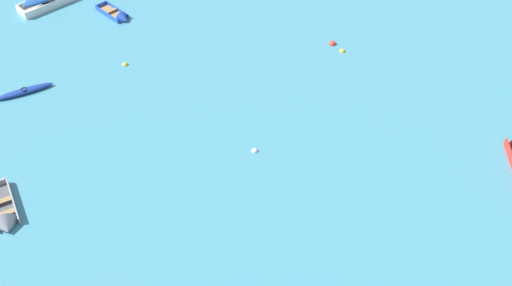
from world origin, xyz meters
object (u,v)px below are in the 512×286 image
Objects in this scene: kayak_deep_blue_back_row_center at (24,91)px; mooring_buoy_between_boats_left at (342,51)px; mooring_buoy_trailing at (125,65)px; rowboat_grey_cluster_outer at (4,218)px; mooring_buoy_central at (332,44)px; mooring_buoy_far_field at (255,151)px; rowboat_blue_far_back at (119,17)px.

mooring_buoy_between_boats_left is at bearing 22.34° from kayak_deep_blue_back_row_center.
kayak_deep_blue_back_row_center is at bearing -142.97° from mooring_buoy_trailing.
rowboat_grey_cluster_outer is 12.23m from mooring_buoy_trailing.
kayak_deep_blue_back_row_center reaches higher than mooring_buoy_central.
mooring_buoy_central is at bearing 25.06° from kayak_deep_blue_back_row_center.
rowboat_grey_cluster_outer reaches higher than kayak_deep_blue_back_row_center.
rowboat_grey_cluster_outer is 12.07m from mooring_buoy_far_field.
mooring_buoy_far_field is at bearing -44.35° from rowboat_blue_far_back.
mooring_buoy_far_field is (8.88, -5.87, 0.00)m from mooring_buoy_trailing.
kayak_deep_blue_back_row_center is 8.74× the size of mooring_buoy_trailing.
rowboat_blue_far_back reaches higher than mooring_buoy_central.
kayak_deep_blue_back_row_center is 8.77m from rowboat_blue_far_back.
mooring_buoy_central is (13.45, 16.42, -0.17)m from rowboat_grey_cluster_outer.
mooring_buoy_between_boats_left is at bearing 15.87° from mooring_buoy_trailing.
mooring_buoy_central is at bearing 19.61° from mooring_buoy_trailing.
rowboat_grey_cluster_outer reaches higher than mooring_buoy_central.
mooring_buoy_between_boats_left is (0.65, -0.68, 0.00)m from mooring_buoy_central.
mooring_buoy_between_boats_left is (14.10, 15.74, -0.17)m from rowboat_grey_cluster_outer.
rowboat_blue_far_back is at bearing 175.12° from mooring_buoy_between_boats_left.
mooring_buoy_between_boats_left is at bearing 68.19° from mooring_buoy_far_field.
rowboat_blue_far_back reaches higher than mooring_buoy_trailing.
mooring_buoy_central is (14.12, -0.58, -0.14)m from rowboat_blue_far_back.
mooring_buoy_trailing is 10.64m from mooring_buoy_far_field.
mooring_buoy_central is 1.36× the size of mooring_buoy_trailing.
rowboat_grey_cluster_outer reaches higher than mooring_buoy_between_boats_left.
rowboat_grey_cluster_outer reaches higher than rowboat_blue_far_back.
kayak_deep_blue_back_row_center is 0.88× the size of rowboat_grey_cluster_outer.
mooring_buoy_far_field is at bearing 31.32° from rowboat_grey_cluster_outer.
kayak_deep_blue_back_row_center is 13.75m from mooring_buoy_far_field.
mooring_buoy_central is at bearing 72.82° from mooring_buoy_far_field.
kayak_deep_blue_back_row_center is at bearing -157.66° from mooring_buoy_between_boats_left.
mooring_buoy_central reaches higher than mooring_buoy_between_boats_left.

